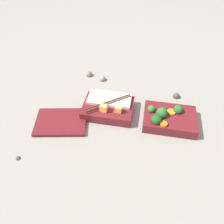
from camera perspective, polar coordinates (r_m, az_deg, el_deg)
The scene contains 8 objects.
ground_plane at distance 0.89m, azimuth 6.97°, elevation -1.41°, with size 3.00×3.00×0.00m, color gray.
bento_tray_vegetable at distance 0.87m, azimuth 14.34°, elevation -1.56°, with size 0.20×0.14×0.07m.
bento_tray_rice at distance 0.89m, azimuth -1.13°, elevation 1.24°, with size 0.20×0.14×0.07m.
bento_lid at distance 0.88m, azimuth -13.34°, elevation -2.53°, with size 0.19×0.14×0.01m, color maroon.
pebble_0 at distance 0.83m, azimuth -23.53°, elevation -10.89°, with size 0.02×0.02×0.02m, color #474442.
pebble_1 at distance 1.06m, azimuth -2.69°, elevation 8.68°, with size 0.03×0.03×0.03m, color gray.
pebble_2 at distance 1.09m, azimuth -6.12°, elevation 9.76°, with size 0.03×0.03×0.03m, color #7A6B5B.
pebble_3 at distance 1.00m, azimuth 16.30°, elevation 4.06°, with size 0.03×0.03×0.03m, color #474442.
Camera 1 is at (-0.00, 0.61, 0.64)m, focal length 35.00 mm.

